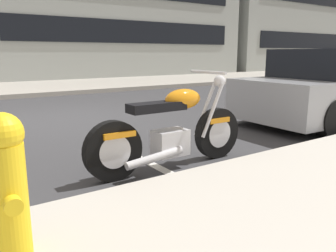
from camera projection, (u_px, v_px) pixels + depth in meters
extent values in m
plane|color=#333335|center=(63.00, 120.00, 6.95)|extent=(260.00, 260.00, 0.00)
cube|color=gray|center=(242.00, 76.00, 18.84)|extent=(120.00, 5.00, 0.14)
cube|color=silver|center=(152.00, 164.00, 4.17)|extent=(0.12, 2.20, 0.01)
cylinder|color=black|center=(217.00, 133.00, 4.39)|extent=(0.65, 0.11, 0.65)
cylinder|color=silver|center=(217.00, 133.00, 4.39)|extent=(0.36, 0.12, 0.36)
cylinder|color=black|center=(113.00, 151.00, 3.59)|extent=(0.65, 0.11, 0.65)
cylinder|color=silver|center=(113.00, 151.00, 3.59)|extent=(0.36, 0.12, 0.36)
cube|color=silver|center=(170.00, 142.00, 4.00)|extent=(0.40, 0.26, 0.30)
cube|color=black|center=(157.00, 107.00, 3.81)|extent=(0.68, 0.22, 0.10)
ellipsoid|color=orange|center=(183.00, 99.00, 3.99)|extent=(0.48, 0.24, 0.24)
cube|color=orange|center=(117.00, 134.00, 3.58)|extent=(0.36, 0.18, 0.06)
cube|color=orange|center=(216.00, 120.00, 4.35)|extent=(0.32, 0.16, 0.06)
cylinder|color=silver|center=(205.00, 109.00, 4.30)|extent=(0.34, 0.04, 0.65)
cylinder|color=silver|center=(213.00, 111.00, 4.19)|extent=(0.34, 0.04, 0.65)
cylinder|color=silver|center=(208.00, 72.00, 4.13)|extent=(0.04, 0.62, 0.04)
sphere|color=silver|center=(220.00, 81.00, 4.27)|extent=(0.15, 0.15, 0.15)
cylinder|color=silver|center=(155.00, 158.00, 3.74)|extent=(0.71, 0.09, 0.16)
cube|color=gray|center=(336.00, 95.00, 6.80)|extent=(4.30, 1.87, 0.71)
cylinder|color=black|center=(256.00, 106.00, 6.75)|extent=(0.63, 0.24, 0.62)
cylinder|color=black|center=(331.00, 118.00, 5.45)|extent=(0.63, 0.24, 0.62)
cylinder|color=gold|center=(9.00, 202.00, 1.98)|extent=(0.22, 0.22, 0.69)
sphere|color=gold|center=(1.00, 134.00, 1.89)|extent=(0.24, 0.24, 0.24)
cylinder|color=gold|center=(4.00, 189.00, 2.08)|extent=(0.10, 0.08, 0.10)
cylinder|color=gold|center=(13.00, 205.00, 1.86)|extent=(0.10, 0.08, 0.10)
cube|color=black|center=(134.00, 32.00, 17.18)|extent=(12.35, 0.06, 1.10)
cube|color=#939993|center=(256.00, 10.00, 30.05)|extent=(14.59, 11.98, 10.07)
cube|color=black|center=(316.00, 41.00, 25.78)|extent=(12.26, 0.06, 1.10)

